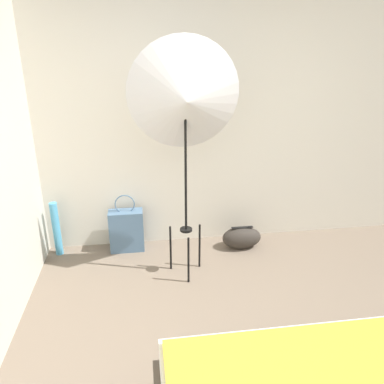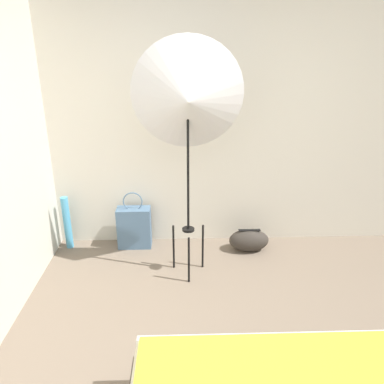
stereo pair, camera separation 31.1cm
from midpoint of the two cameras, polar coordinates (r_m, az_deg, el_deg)
wall_back at (r=3.89m, az=6.21°, el=10.21°), size 8.00×0.05×2.60m
photo_umbrella at (r=3.12m, az=2.30°, el=14.00°), size 0.96×0.38×2.14m
tote_bag at (r=4.05m, az=-6.62°, el=-5.39°), size 0.35×0.17×0.63m
duffel_bag at (r=4.07m, az=10.85°, el=-7.28°), size 0.42×0.24×0.24m
paper_roll at (r=4.15m, az=-16.48°, el=-4.56°), size 0.08×0.08×0.58m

